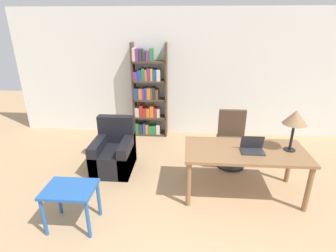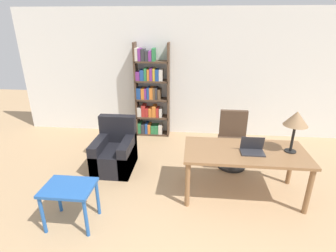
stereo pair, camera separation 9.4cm
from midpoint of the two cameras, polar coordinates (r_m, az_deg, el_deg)
wall_back at (r=5.78m, az=7.27°, el=11.04°), size 8.00×0.06×2.70m
desk at (r=3.91m, az=17.02°, el=-6.32°), size 1.71×0.83×0.72m
laptop at (r=3.83m, az=18.56°, el=-4.81°), size 0.32×0.21×0.22m
table_lamp at (r=3.90m, az=26.78°, el=1.27°), size 0.32×0.32×0.59m
office_chair at (r=4.75m, az=14.49°, el=-3.18°), size 0.50×0.50×0.98m
side_table_blue at (r=3.51m, az=-19.96°, el=-13.53°), size 0.61×0.47×0.55m
armchair at (r=4.66m, az=-10.90°, el=-5.79°), size 0.64×0.78×0.88m
bookshelf at (r=5.76m, az=-3.39°, el=6.89°), size 0.74×0.28×2.02m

